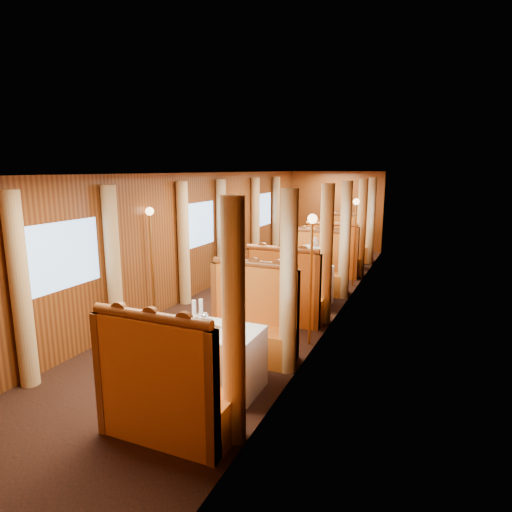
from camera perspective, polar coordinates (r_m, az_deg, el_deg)
The scene contains 48 objects.
floor at distance 8.59m, azimuth 1.31°, elevation -5.90°, with size 3.00×12.00×0.01m, color black, non-canonical shape.
ceiling at distance 8.20m, azimuth 1.39°, elevation 11.02°, with size 3.00×12.00×0.01m, color silver, non-canonical shape.
wall_far at distance 14.01m, azimuth 10.48°, elevation 5.92°, with size 3.00×2.50×0.01m, color brown, non-canonical shape.
wall_left at distance 8.96m, azimuth -7.62°, elevation 2.94°, with size 12.00×2.50×0.01m, color brown, non-canonical shape.
wall_right at distance 7.88m, azimuth 11.54°, elevation 1.64°, with size 12.00×2.50×0.01m, color brown, non-canonical shape.
doorway_far at distance 14.01m, azimuth 10.42°, elevation 4.90°, with size 0.80×0.04×2.00m, color brown.
table_near at distance 5.19m, azimuth -5.46°, elevation -13.56°, with size 1.05×0.72×0.75m, color white.
banquette_near_fwd at distance 4.41m, azimuth -12.06°, elevation -17.93°, with size 1.30×0.55×1.34m.
banquette_near_aft at distance 6.01m, azimuth -0.82°, elevation -9.42°, with size 1.30×0.55×1.34m.
table_mid at distance 8.25m, azimuth 6.18°, elevation -3.99°, with size 1.05×0.72×0.75m, color white.
banquette_mid_fwd at distance 7.31m, azimuth 3.86°, elevation -5.60°, with size 1.30×0.55×1.34m.
banquette_mid_aft at distance 9.18m, azimuth 8.02°, elevation -2.12°, with size 1.30×0.55×1.34m.
table_far at distance 11.56m, azimuth 11.23°, elevation 0.35°, with size 1.05×0.72×0.75m, color white.
banquette_far_fwd at distance 10.58m, azimuth 10.10°, elevation -0.37°, with size 1.30×0.55×1.34m.
banquette_far_aft at distance 12.53m, azimuth 12.20°, elevation 1.39°, with size 1.30×0.55×1.34m.
tea_tray at distance 5.08m, azimuth -6.93°, elevation -9.49°, with size 0.34×0.26×0.01m, color silver.
teapot_left at distance 5.02m, azimuth -8.19°, elevation -9.07°, with size 0.16×0.12×0.13m, color silver, non-canonical shape.
teapot_right at distance 4.91m, azimuth -6.23°, elevation -9.47°, with size 0.16×0.12×0.13m, color silver, non-canonical shape.
teapot_back at distance 5.11m, azimuth -6.77°, elevation -8.66°, with size 0.16×0.12×0.13m, color silver, non-canonical shape.
fruit_plate at distance 4.81m, azimuth -2.62°, elevation -10.51°, with size 0.22×0.22×0.05m.
cup_inboard at distance 5.29m, azimuth -8.24°, elevation -7.52°, with size 0.08×0.08×0.26m.
cup_outboard at distance 5.33m, azimuth -7.34°, elevation -7.37°, with size 0.08×0.08×0.26m.
rose_vase_mid at distance 8.14m, azimuth 6.25°, elevation -0.20°, with size 0.06×0.06×0.36m.
rose_vase_far at distance 11.51m, azimuth 11.26°, elevation 3.09°, with size 0.06×0.06×0.36m.
window_left_near at distance 6.21m, azimuth -24.14°, elevation 0.09°, with size 1.20×0.90×0.01m, color #80ADE4, non-canonical shape.
curtain_left_near_a at distance 5.70m, azimuth -28.90°, elevation -4.14°, with size 0.22×0.22×2.35m, color #E2B573.
curtain_left_near_b at distance 6.73m, azimuth -18.51°, elevation -1.06°, with size 0.22×0.22×2.35m, color #E2B573.
window_right_near at distance 4.54m, azimuth 2.48°, elevation -2.80°, with size 1.20×0.90×0.01m, color #80ADE4, non-canonical shape.
curtain_right_near_a at distance 3.97m, azimuth -2.99°, elevation -9.07°, with size 0.22×0.22×2.35m, color #E2B573.
curtain_right_near_b at distance 5.35m, azimuth 4.34°, elevation -3.64°, with size 0.22×0.22×2.35m, color #E2B573.
window_left_mid at distance 8.92m, azimuth -7.57°, elevation 4.20°, with size 1.20×0.90×0.01m, color #80ADE4, non-canonical shape.
curtain_left_mid_a at distance 8.25m, azimuth -9.63°, elevation 1.62°, with size 0.22×0.22×2.35m, color #E2B573.
curtain_left_mid_b at distance 9.59m, azimuth -4.62°, elevation 3.11°, with size 0.22×0.22×2.35m, color #E2B573.
window_right_mid at distance 7.85m, azimuth 11.49°, elevation 3.08°, with size 1.20×0.90×0.01m, color #80ADE4, non-canonical shape.
curtain_right_mid_a at distance 7.17m, azimuth 9.32°, elevation 0.14°, with size 0.22×0.22×2.35m, color #E2B573.
curtain_right_mid_b at distance 8.67m, azimuth 11.78°, elevation 2.01°, with size 0.22×0.22×2.35m, color #E2B573.
window_left_far at distance 12.05m, azimuth 0.92°, elevation 6.18°, with size 1.20×0.90×0.01m, color #80ADE4, non-canonical shape.
curtain_left_far_a at distance 11.32m, azimuth -0.07°, elevation 4.44°, with size 0.22×0.22×2.35m, color #E2B573.
curtain_left_far_b at distance 12.76m, azimuth 2.68°, elevation 5.23°, with size 0.22×0.22×2.35m, color #E2B573.
window_right_far at distance 11.28m, azimuth 15.11°, elevation 5.42°, with size 1.20×0.90×0.01m, color #80ADE4, non-canonical shape.
curtain_right_far_a at distance 10.56m, azimuth 13.87°, elevation 3.59°, with size 0.22×0.22×2.35m, color #E2B573.
curtain_right_far_b at distance 12.09m, azimuth 15.07°, elevation 4.50°, with size 0.22×0.22×2.35m, color #E2B573.
sconce_left_fore at distance 7.44m, azimuth -13.82°, elevation 2.01°, with size 0.14×0.14×1.95m.
sconce_right_fore at distance 6.20m, azimuth 7.42°, elevation 0.39°, with size 0.14×0.14×1.95m.
sconce_left_aft at distance 10.43m, azimuth -2.27°, elevation 4.98°, with size 0.14×0.14×1.95m.
sconce_right_aft at distance 9.58m, azimuth 13.10°, elevation 4.11°, with size 0.14×0.14×1.95m.
steward at distance 9.30m, azimuth -2.66°, elevation 1.14°, with size 0.65×0.43×1.79m, color navy.
passenger at distance 8.87m, azimuth 7.66°, elevation -0.48°, with size 0.40×0.44×0.76m.
Camera 1 is at (3.02, -7.62, 2.57)m, focal length 30.00 mm.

